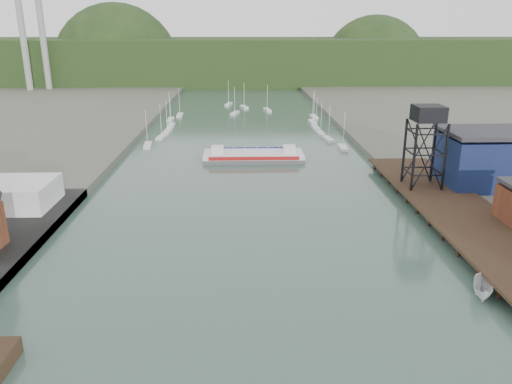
{
  "coord_description": "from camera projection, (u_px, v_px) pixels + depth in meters",
  "views": [
    {
      "loc": [
        -1.06,
        -36.17,
        32.14
      ],
      "look_at": [
        1.65,
        49.32,
        4.0
      ],
      "focal_mm": 35.0,
      "sensor_mm": 36.0,
      "label": 1
    }
  ],
  "objects": [
    {
      "name": "chain_ferry",
      "position": [
        253.0,
        156.0,
        127.74
      ],
      "size": [
        25.44,
        10.44,
        3.66
      ],
      "rotation": [
        0.0,
        0.0,
        0.0
      ],
      "color": "#505052",
      "rests_on": "ground"
    },
    {
      "name": "motorboat",
      "position": [
        483.0,
        289.0,
        62.26
      ],
      "size": [
        4.36,
        6.34,
        2.29
      ],
      "primitive_type": "imported",
      "rotation": [
        0.0,
        0.0,
        -0.4
      ],
      "color": "silver",
      "rests_on": "ground"
    },
    {
      "name": "east_pier",
      "position": [
        457.0,
        209.0,
        87.67
      ],
      "size": [
        14.0,
        70.0,
        2.45
      ],
      "color": "black",
      "rests_on": "ground"
    },
    {
      "name": "distant_hills",
      "position": [
        235.0,
        63.0,
        327.17
      ],
      "size": [
        500.0,
        120.0,
        80.0
      ],
      "color": "#1C3115",
      "rests_on": "ground"
    },
    {
      "name": "white_shed",
      "position": [
        2.0,
        194.0,
        89.36
      ],
      "size": [
        18.0,
        12.0,
        4.5
      ],
      "primitive_type": "cube",
      "color": "silver",
      "rests_on": "west_quay"
    },
    {
      "name": "lift_tower",
      "position": [
        428.0,
        119.0,
        95.65
      ],
      "size": [
        6.5,
        6.5,
        16.0
      ],
      "color": "black",
      "rests_on": "east_pier"
    },
    {
      "name": "smokestacks",
      "position": [
        32.0,
        33.0,
        252.59
      ],
      "size": [
        11.2,
        8.2,
        60.0
      ],
      "color": "gray",
      "rests_on": "ground"
    },
    {
      "name": "marina_sailboats",
      "position": [
        244.0,
        123.0,
        175.78
      ],
      "size": [
        57.71,
        92.65,
        0.9
      ],
      "color": "silver",
      "rests_on": "ground"
    },
    {
      "name": "blue_shed",
      "position": [
        493.0,
        159.0,
        100.69
      ],
      "size": [
        20.5,
        14.5,
        11.3
      ],
      "color": "#0D0E3C",
      "rests_on": "east_land"
    }
  ]
}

